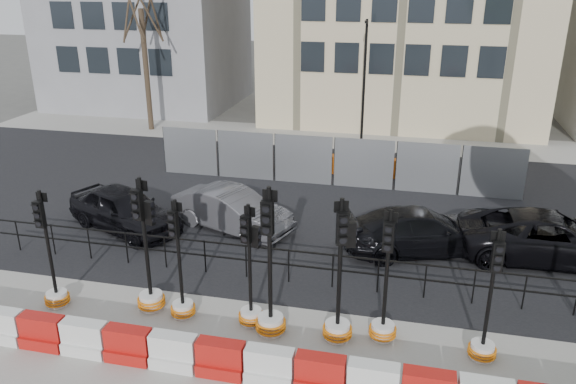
% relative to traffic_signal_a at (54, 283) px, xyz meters
% --- Properties ---
extents(ground, '(120.00, 120.00, 0.00)m').
position_rel_traffic_signal_a_xyz_m(ground, '(5.47, 1.24, -0.65)').
color(ground, '#51514C').
rests_on(ground, ground).
extents(sidewalk_near, '(40.00, 6.00, 0.02)m').
position_rel_traffic_signal_a_xyz_m(sidewalk_near, '(5.47, -1.76, -0.64)').
color(sidewalk_near, gray).
rests_on(sidewalk_near, ground).
extents(road, '(40.00, 14.00, 0.03)m').
position_rel_traffic_signal_a_xyz_m(road, '(5.47, 8.24, -0.63)').
color(road, black).
rests_on(road, ground).
extents(sidewalk_far, '(40.00, 4.00, 0.02)m').
position_rel_traffic_signal_a_xyz_m(sidewalk_far, '(5.47, 17.24, -0.64)').
color(sidewalk_far, gray).
rests_on(sidewalk_far, ground).
extents(kerb_railing, '(18.00, 0.04, 1.00)m').
position_rel_traffic_signal_a_xyz_m(kerb_railing, '(5.47, 2.44, 0.04)').
color(kerb_railing, black).
rests_on(kerb_railing, ground).
extents(heras_fencing, '(14.33, 1.72, 2.00)m').
position_rel_traffic_signal_a_xyz_m(heras_fencing, '(4.98, 10.95, 0.07)').
color(heras_fencing, '#92959A').
rests_on(heras_fencing, ground).
extents(lamp_post_far, '(0.12, 0.56, 6.00)m').
position_rel_traffic_signal_a_xyz_m(lamp_post_far, '(5.97, 16.22, 2.58)').
color(lamp_post_far, black).
rests_on(lamp_post_far, ground).
extents(tree_bare_far, '(2.00, 2.00, 9.00)m').
position_rel_traffic_signal_a_xyz_m(tree_bare_far, '(-5.53, 16.74, 6.01)').
color(tree_bare_far, '#473828').
rests_on(tree_bare_far, ground).
extents(barrier_row, '(14.65, 0.50, 0.80)m').
position_rel_traffic_signal_a_xyz_m(barrier_row, '(5.47, -1.56, -0.28)').
color(barrier_row, red).
rests_on(barrier_row, ground).
extents(traffic_signal_a, '(0.62, 0.62, 3.14)m').
position_rel_traffic_signal_a_xyz_m(traffic_signal_a, '(0.00, 0.00, 0.00)').
color(traffic_signal_a, white).
rests_on(traffic_signal_a, ground).
extents(traffic_signal_b, '(0.69, 0.69, 3.51)m').
position_rel_traffic_signal_a_xyz_m(traffic_signal_b, '(2.41, 0.40, 0.19)').
color(traffic_signal_b, white).
rests_on(traffic_signal_b, ground).
extents(traffic_signal_c, '(0.61, 0.61, 3.09)m').
position_rel_traffic_signal_a_xyz_m(traffic_signal_c, '(3.30, 0.27, -0.01)').
color(traffic_signal_c, white).
rests_on(traffic_signal_c, ground).
extents(traffic_signal_d, '(0.61, 0.61, 3.11)m').
position_rel_traffic_signal_a_xyz_m(traffic_signal_d, '(5.03, 0.34, 0.09)').
color(traffic_signal_d, white).
rests_on(traffic_signal_d, ground).
extents(traffic_signal_e, '(0.72, 0.72, 3.66)m').
position_rel_traffic_signal_a_xyz_m(traffic_signal_e, '(5.58, 0.09, 0.11)').
color(traffic_signal_e, white).
rests_on(traffic_signal_e, ground).
extents(traffic_signal_f, '(0.69, 0.69, 3.49)m').
position_rel_traffic_signal_a_xyz_m(traffic_signal_f, '(7.15, 0.20, 0.18)').
color(traffic_signal_f, white).
rests_on(traffic_signal_f, ground).
extents(traffic_signal_g, '(0.64, 0.64, 3.23)m').
position_rel_traffic_signal_a_xyz_m(traffic_signal_g, '(8.14, 0.46, 0.02)').
color(traffic_signal_g, white).
rests_on(traffic_signal_g, ground).
extents(traffic_signal_h, '(0.61, 0.61, 3.11)m').
position_rel_traffic_signal_a_xyz_m(traffic_signal_h, '(10.32, 0.22, -0.00)').
color(traffic_signal_h, white).
rests_on(traffic_signal_h, ground).
extents(car_a, '(4.80, 5.47, 1.44)m').
position_rel_traffic_signal_a_xyz_m(car_a, '(-0.54, 4.59, 0.07)').
color(car_a, black).
rests_on(car_a, ground).
extents(car_b, '(4.05, 5.03, 1.36)m').
position_rel_traffic_signal_a_xyz_m(car_b, '(2.88, 5.43, 0.03)').
color(car_b, '#4A494E').
rests_on(car_b, ground).
extents(car_c, '(5.12, 5.97, 1.35)m').
position_rel_traffic_signal_a_xyz_m(car_c, '(8.88, 5.18, 0.03)').
color(car_c, black).
rests_on(car_c, ground).
extents(car_d, '(3.04, 5.43, 1.42)m').
position_rel_traffic_signal_a_xyz_m(car_d, '(12.58, 5.52, 0.06)').
color(car_d, black).
rests_on(car_d, ground).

